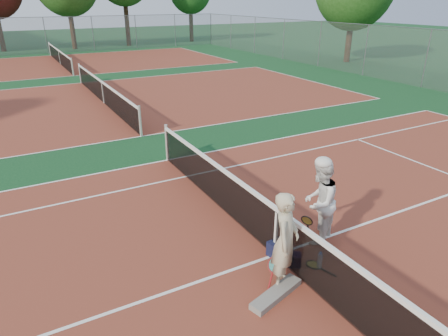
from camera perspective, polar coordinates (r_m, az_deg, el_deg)
The scene contains 17 objects.
ground at distance 7.75m, azimuth 7.23°, elevation -12.28°, with size 130.00×130.00×0.00m, color #0F3A1B.
court_main at distance 7.75m, azimuth 7.23°, elevation -12.26°, with size 23.77×10.97×0.01m, color maroon.
court_far_a at distance 19.45m, azimuth -16.74°, elevation 8.86°, with size 23.77×10.97×0.01m, color maroon.
court_far_b at distance 32.57m, azimuth -22.32°, elevation 13.56°, with size 23.77×10.97×0.01m, color maroon.
net_main at distance 7.47m, azimuth 7.43°, elevation -9.08°, with size 0.10×10.98×1.02m, color black, non-canonical shape.
net_far_a at distance 19.34m, azimuth -16.91°, elevation 10.32°, with size 0.10×10.98×1.02m, color black, non-canonical shape.
net_far_b at distance 32.51m, azimuth -22.46°, elevation 14.44°, with size 0.10×10.98×1.02m, color black, non-canonical shape.
fence_back at distance 39.34m, azimuth -24.13°, elevation 16.88°, with size 32.00×0.06×3.00m, color slate, non-canonical shape.
player_a at distance 6.62m, azimuth 8.78°, elevation -10.26°, with size 0.62×0.41×1.71m, color #BFB394.
player_b at distance 7.90m, azimuth 13.47°, elevation -4.72°, with size 0.84×0.65×1.72m, color white.
racket_red at distance 6.90m, azimuth 7.17°, elevation -14.54°, with size 0.32×0.27×0.54m, color maroon, non-canonical shape.
racket_black_held at distance 8.16m, azimuth 11.68°, elevation -8.30°, with size 0.29×0.27×0.55m, color black, non-canonical shape.
racket_spare at distance 7.61m, azimuth 12.64°, elevation -13.34°, with size 0.60×0.27×0.03m, color black, non-canonical shape.
sports_bag_navy at distance 7.69m, azimuth 7.75°, elevation -11.27°, with size 0.38×0.26×0.30m, color black.
sports_bag_purple at distance 7.49m, azimuth 9.76°, elevation -12.76°, with size 0.30×0.20×0.24m, color black.
net_cover_canvas at distance 6.82m, azimuth 7.46°, elevation -17.41°, with size 1.06×0.25×0.11m, color slate.
water_bottle at distance 7.49m, azimuth 13.52°, elevation -12.81°, with size 0.09×0.09×0.30m, color #C9DEFF.
Camera 1 is at (-3.85, -5.04, 4.46)m, focal length 32.00 mm.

